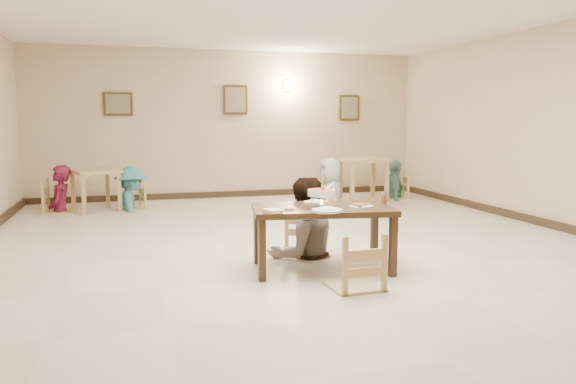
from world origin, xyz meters
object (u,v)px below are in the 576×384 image
object	(u,v)px
bg_table_left	(96,177)
bg_diner_c	(330,158)
bg_diner_a	(58,165)
main_table	(322,214)
chair_far	(302,211)
chair_near	(355,235)
bg_chair_ll	(59,182)
bg_chair_rl	(330,177)
main_diner	(303,177)
drink_glass	(384,198)
bg_chair_rr	(395,172)
bg_diner_b	(131,166)
bg_chair_lr	(131,185)
bg_diner_d	(395,160)
bg_table_right	(363,166)
curry_warmer	(322,193)

from	to	relation	value
bg_table_left	bg_diner_c	distance (m)	4.36
bg_table_left	bg_diner_a	world-z (taller)	bg_diner_a
main_table	chair_far	distance (m)	0.77
chair_near	bg_chair_ll	xyz separation A→B (m)	(-3.23, 5.44, 0.03)
bg_chair_rl	main_diner	bearing A→B (deg)	160.38
chair_near	bg_chair_rl	distance (m)	5.66
bg_table_left	bg_chair_rl	bearing A→B (deg)	-0.71
drink_glass	bg_chair_rr	distance (m)	5.41
bg_diner_a	bg_diner_b	distance (m)	1.20
bg_chair_rl	bg_diner_c	size ratio (longest dim) A/B	0.57
drink_glass	bg_chair_rr	xyz separation A→B (m)	(2.52, 4.78, -0.22)
main_table	bg_diner_c	world-z (taller)	bg_diner_c
chair_near	bg_chair_lr	xyz separation A→B (m)	(-2.03, 5.42, -0.07)
drink_glass	bg_table_left	distance (m)	5.77
bg_diner_b	bg_diner_d	bearing A→B (deg)	-98.83
main_table	chair_near	distance (m)	0.71
main_table	bg_table_right	world-z (taller)	bg_table_right
bg_diner_b	drink_glass	bearing A→B (deg)	-160.10
main_diner	bg_diner_c	bearing A→B (deg)	-125.06
bg_diner_c	main_diner	bearing A→B (deg)	-22.99
bg_chair_lr	chair_near	bearing A→B (deg)	7.16
main_table	bg_diner_c	distance (m)	5.04
chair_far	bg_table_right	distance (m)	4.71
bg_diner_d	curry_warmer	bearing A→B (deg)	166.54
drink_glass	bg_table_right	bearing A→B (deg)	69.16
chair_far	curry_warmer	distance (m)	0.86
bg_chair_ll	bg_diner_d	xyz separation A→B (m)	(6.37, 0.02, 0.25)
bg_chair_ll	bg_diner_a	distance (m)	0.28
bg_table_right	bg_chair_rl	size ratio (longest dim) A/B	0.90
chair_near	drink_glass	size ratio (longest dim) A/B	7.73
chair_far	bg_table_left	world-z (taller)	chair_far
bg_diner_a	bg_diner_c	xyz separation A→B (m)	(4.95, -0.05, 0.03)
curry_warmer	chair_near	bearing A→B (deg)	-80.47
bg_table_right	chair_near	bearing A→B (deg)	-114.11
drink_glass	bg_chair_lr	distance (m)	5.43
bg_diner_d	main_diner	bearing A→B (deg)	162.29
bg_chair_rr	bg_diner_b	xyz separation A→B (m)	(-5.18, -0.05, 0.25)
bg_chair_lr	bg_diner_a	distance (m)	1.25
bg_chair_rl	bg_diner_b	size ratio (longest dim) A/B	0.62
chair_far	bg_table_right	size ratio (longest dim) A/B	1.20
bg_chair_rl	bg_chair_rr	size ratio (longest dim) A/B	0.90
main_diner	bg_table_left	bearing A→B (deg)	-68.81
bg_chair_lr	bg_diner_c	size ratio (longest dim) A/B	0.53
bg_chair_rr	bg_table_left	bearing A→B (deg)	-74.99
bg_table_left	bg_diner_c	size ratio (longest dim) A/B	0.55
main_table	bg_table_right	distance (m)	5.37
chair_near	bg_chair_lr	world-z (taller)	chair_near
bg_table_right	bg_diner_a	xyz separation A→B (m)	(-5.66, 0.01, 0.13)
bg_table_right	bg_diner_b	world-z (taller)	bg_diner_b
chair_near	bg_table_right	bearing A→B (deg)	-117.30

